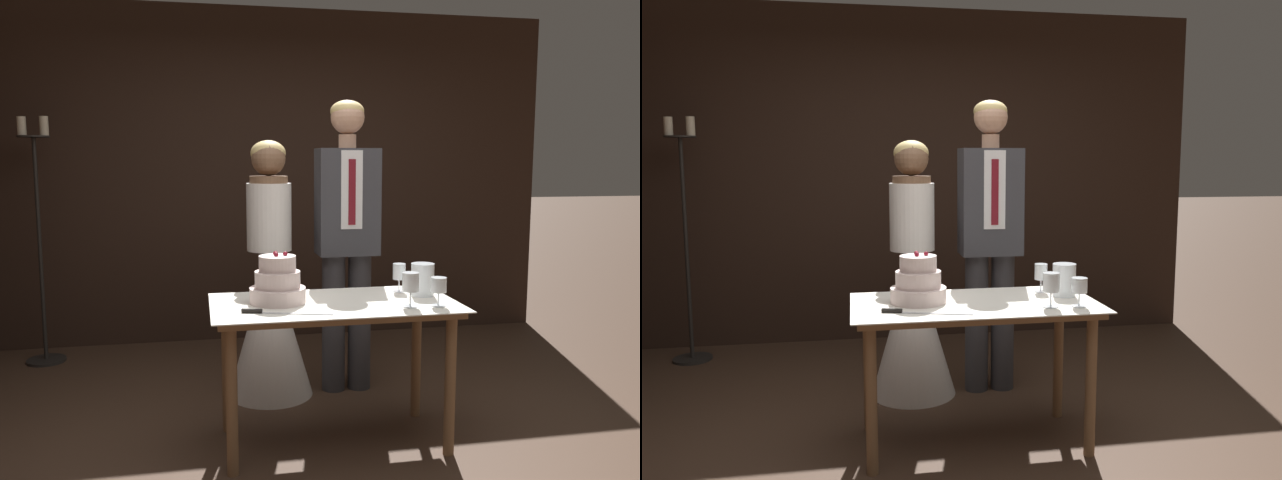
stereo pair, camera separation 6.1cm
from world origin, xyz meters
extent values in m
plane|color=#422D21|center=(0.00, 0.00, 0.00)|extent=(40.00, 40.00, 0.00)
cube|color=black|center=(0.00, 2.43, 1.36)|extent=(4.74, 0.12, 2.72)
cylinder|color=brown|center=(-0.46, 0.05, 0.36)|extent=(0.06, 0.06, 0.72)
cylinder|color=brown|center=(0.64, 0.05, 0.36)|extent=(0.06, 0.06, 0.72)
cylinder|color=brown|center=(-0.46, 0.55, 0.36)|extent=(0.06, 0.06, 0.72)
cylinder|color=brown|center=(0.64, 0.55, 0.36)|extent=(0.06, 0.06, 0.72)
cube|color=brown|center=(0.09, 0.30, 0.74)|extent=(1.22, 0.62, 0.03)
cube|color=white|center=(0.09, 0.30, 0.76)|extent=(1.28, 0.68, 0.01)
cylinder|color=beige|center=(-0.20, 0.35, 0.81)|extent=(0.29, 0.29, 0.08)
cylinder|color=beige|center=(-0.20, 0.35, 0.89)|extent=(0.24, 0.24, 0.09)
cylinder|color=beige|center=(-0.20, 0.35, 0.97)|extent=(0.19, 0.19, 0.08)
sphere|color=maroon|center=(-0.16, 0.35, 1.02)|extent=(0.02, 0.02, 0.02)
sphere|color=maroon|center=(-0.21, 0.38, 1.02)|extent=(0.02, 0.02, 0.02)
sphere|color=maroon|center=(-0.21, 0.33, 1.02)|extent=(0.02, 0.02, 0.02)
cube|color=silver|center=(-0.14, 0.09, 0.77)|extent=(0.34, 0.12, 0.00)
cylinder|color=black|center=(-0.35, 0.15, 0.78)|extent=(0.10, 0.05, 0.02)
cylinder|color=silver|center=(0.44, 0.13, 0.77)|extent=(0.08, 0.08, 0.00)
cylinder|color=silver|center=(0.44, 0.13, 0.81)|extent=(0.01, 0.01, 0.08)
cylinder|color=silver|center=(0.44, 0.13, 0.89)|extent=(0.08, 0.08, 0.10)
cylinder|color=maroon|center=(0.44, 0.13, 0.87)|extent=(0.07, 0.07, 0.04)
cylinder|color=silver|center=(0.59, 0.11, 0.77)|extent=(0.08, 0.08, 0.00)
cylinder|color=silver|center=(0.59, 0.11, 0.80)|extent=(0.01, 0.01, 0.07)
cylinder|color=silver|center=(0.59, 0.11, 0.88)|extent=(0.08, 0.08, 0.08)
cylinder|color=silver|center=(0.50, 0.48, 0.77)|extent=(0.07, 0.07, 0.00)
cylinder|color=silver|center=(0.50, 0.48, 0.80)|extent=(0.01, 0.01, 0.07)
cylinder|color=silver|center=(0.50, 0.48, 0.88)|extent=(0.07, 0.07, 0.09)
cylinder|color=maroon|center=(0.50, 0.48, 0.86)|extent=(0.06, 0.06, 0.04)
cylinder|color=silver|center=(0.60, 0.36, 0.85)|extent=(0.13, 0.13, 0.18)
cylinder|color=beige|center=(0.60, 0.36, 0.81)|extent=(0.06, 0.06, 0.08)
sphere|color=#F9CC4C|center=(0.60, 0.36, 0.86)|extent=(0.02, 0.02, 0.02)
cone|color=white|center=(-0.16, 1.06, 0.47)|extent=(0.54, 0.54, 0.94)
cylinder|color=white|center=(-0.16, 1.06, 1.15)|extent=(0.28, 0.28, 0.42)
cylinder|color=brown|center=(-0.16, 1.06, 1.38)|extent=(0.24, 0.24, 0.04)
sphere|color=brown|center=(-0.16, 1.06, 1.51)|extent=(0.21, 0.21, 0.21)
ellipsoid|color=#D6B770|center=(-0.16, 1.07, 1.54)|extent=(0.22, 0.22, 0.16)
cylinder|color=#38383D|center=(0.25, 1.06, 0.45)|extent=(0.15, 0.15, 0.90)
cylinder|color=#38383D|center=(0.43, 1.06, 0.45)|extent=(0.15, 0.15, 0.90)
cube|color=#38383D|center=(0.34, 1.06, 1.23)|extent=(0.38, 0.24, 0.67)
cube|color=white|center=(0.34, 0.93, 1.32)|extent=(0.13, 0.01, 0.49)
cube|color=maroon|center=(0.34, 0.93, 1.30)|extent=(0.04, 0.01, 0.40)
cylinder|color=tan|center=(0.34, 1.06, 1.61)|extent=(0.11, 0.11, 0.09)
sphere|color=tan|center=(0.34, 1.06, 1.76)|extent=(0.21, 0.21, 0.21)
ellipsoid|color=#D6B770|center=(0.34, 1.07, 1.80)|extent=(0.21, 0.21, 0.14)
cylinder|color=black|center=(-1.74, 2.02, 0.01)|extent=(0.28, 0.28, 0.02)
cylinder|color=black|center=(-1.74, 2.02, 0.84)|extent=(0.03, 0.03, 1.64)
cylinder|color=black|center=(-1.74, 2.02, 1.67)|extent=(0.22, 0.22, 0.01)
cylinder|color=beige|center=(-1.81, 2.02, 1.74)|extent=(0.06, 0.06, 0.13)
cylinder|color=beige|center=(-1.66, 2.02, 1.74)|extent=(0.06, 0.06, 0.14)
camera|label=1|loc=(-0.59, -2.80, 1.50)|focal=35.00mm
camera|label=2|loc=(-0.53, -2.81, 1.50)|focal=35.00mm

